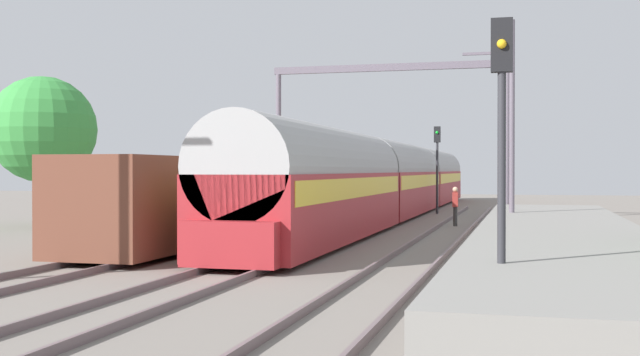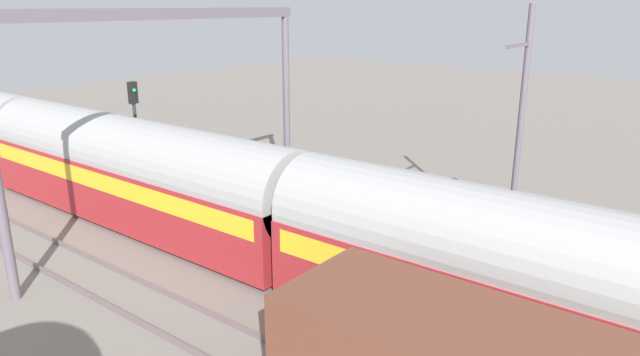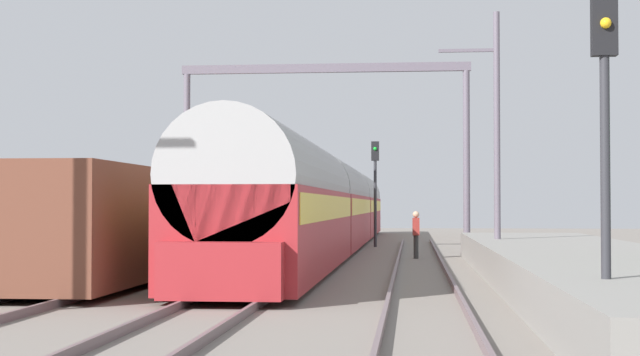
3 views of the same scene
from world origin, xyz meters
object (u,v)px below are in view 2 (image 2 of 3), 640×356
Objects in this scene: person_crossing at (346,207)px; railway_signal_far at (136,124)px; catenary_gantry at (169,79)px; passenger_train at (134,171)px.

person_crossing is 9.98m from railway_signal_far.
person_crossing is 7.50m from catenary_gantry.
catenary_gantry is at bearing -111.09° from railway_signal_far.
person_crossing is 0.14× the size of catenary_gantry.
passenger_train is 9.99× the size of railway_signal_far.
catenary_gantry reaches higher than railway_signal_far.
catenary_gantry is at bearing -142.86° from person_crossing.
catenary_gantry reaches higher than person_crossing.
person_crossing is 0.35× the size of railway_signal_far.
railway_signal_far reaches higher than passenger_train.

